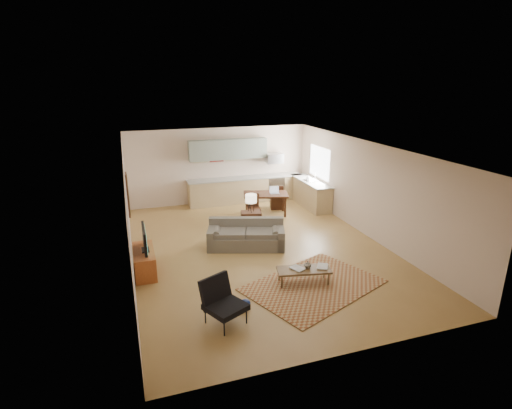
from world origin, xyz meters
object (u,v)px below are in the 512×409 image
object	(u,v)px
coffee_table	(304,276)
dining_table	(266,204)
sofa	(246,234)
armchair	(226,303)
tv_credenza	(144,261)
console_table	(251,223)

from	to	relation	value
coffee_table	dining_table	distance (m)	4.76
sofa	armchair	xyz separation A→B (m)	(-1.38, -3.23, 0.06)
coffee_table	dining_table	world-z (taller)	dining_table
armchair	tv_credenza	distance (m)	2.89
armchair	dining_table	distance (m)	6.27
armchair	console_table	xyz separation A→B (m)	(1.81, 4.12, -0.10)
armchair	console_table	size ratio (longest dim) A/B	1.29
coffee_table	dining_table	size ratio (longest dim) A/B	0.83
dining_table	armchair	bearing A→B (deg)	-101.01
sofa	armchair	bearing A→B (deg)	-95.13
coffee_table	console_table	world-z (taller)	console_table
coffee_table	armchair	xyz separation A→B (m)	(-2.01, -0.92, 0.25)
coffee_table	dining_table	xyz separation A→B (m)	(0.78, 4.69, 0.18)
coffee_table	tv_credenza	world-z (taller)	tv_credenza
tv_credenza	dining_table	xyz separation A→B (m)	(4.09, 3.03, 0.08)
armchair	dining_table	world-z (taller)	armchair
coffee_table	dining_table	bearing A→B (deg)	91.99
console_table	sofa	bearing A→B (deg)	-103.53
sofa	coffee_table	xyz separation A→B (m)	(0.63, -2.30, -0.19)
armchair	console_table	world-z (taller)	armchair
coffee_table	armchair	bearing A→B (deg)	-143.87
tv_credenza	coffee_table	bearing A→B (deg)	-26.58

